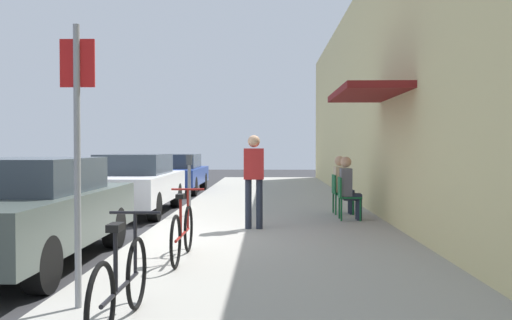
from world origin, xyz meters
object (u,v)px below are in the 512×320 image
Objects in this scene: cafe_chair_0 at (346,195)px; seated_patron_0 at (349,186)px; parked_car_0 at (27,210)px; pedestrian_standing at (254,174)px; seated_patron_1 at (342,183)px; bicycle_0 at (121,284)px; parked_car_1 at (134,183)px; street_sign at (77,143)px; cafe_chair_1 at (339,191)px; parking_meter at (189,180)px; parked_car_2 at (176,173)px; bicycle_1 at (183,232)px.

cafe_chair_0 is 0.20m from seated_patron_0.
pedestrian_standing reaches higher than parked_car_0.
cafe_chair_0 is 0.67× the size of seated_patron_1.
cafe_chair_0 is at bearing 67.27° from bicycle_0.
parked_car_1 reaches higher than bicycle_0.
cafe_chair_0 is (4.83, 3.82, -0.13)m from parked_car_0.
seated_patron_1 is (3.39, 7.07, -0.82)m from street_sign.
cafe_chair_1 is 0.67× the size of seated_patron_1.
cafe_chair_0 is at bearing -9.32° from parking_meter.
cafe_chair_0 is (3.28, -0.54, -0.26)m from parking_meter.
street_sign is 2.99× the size of cafe_chair_1.
cafe_chair_1 is at bearing 93.50° from seated_patron_0.
pedestrian_standing is (2.99, 2.57, 0.37)m from parked_car_0.
street_sign reaches higher than parked_car_2.
cafe_chair_1 is (0.00, 0.98, 0.00)m from cafe_chair_0.
seated_patron_1 is (2.77, 4.94, 0.34)m from bicycle_1.
pedestrian_standing is at bearing -46.87° from parked_car_1.
street_sign reaches higher than parking_meter.
parked_car_2 is 9.30m from cafe_chair_0.
parked_car_0 is at bearing -90.00° from parked_car_2.
cafe_chair_1 is at bearing 61.21° from bicycle_1.
bicycle_0 is at bearing -110.05° from cafe_chair_1.
pedestrian_standing is (-1.84, -2.23, 0.50)m from cafe_chair_1.
parking_meter reaches higher than bicycle_0.
parking_meter is 1.52× the size of cafe_chair_1.
seated_patron_1 is at bearing 49.59° from pedestrian_standing.
pedestrian_standing is at bearing -51.19° from parking_meter.
parked_car_0 is 5.06× the size of cafe_chair_1.
seated_patron_1 is 0.76× the size of pedestrian_standing.
pedestrian_standing is at bearing 40.70° from parked_car_0.
parking_meter is 7.21m from bicycle_0.
parked_car_2 is (0.00, 11.77, -0.04)m from parked_car_0.
parking_meter is 0.77× the size of bicycle_1.
cafe_chair_0 is at bearing 178.65° from seated_patron_0.
seated_patron_0 is 1.00m from cafe_chair_1.
bicycle_1 is (0.57, -4.49, -0.41)m from parking_meter.
bicycle_1 is at bearing -118.79° from cafe_chair_1.
seated_patron_0 is (4.89, 3.82, 0.06)m from parked_car_0.
parked_car_0 is 2.86m from street_sign.
seated_patron_0 is 1.00× the size of seated_patron_1.
parking_meter is 0.51× the size of street_sign.
parked_car_2 is 7.57m from parking_meter.
seated_patron_1 is (0.06, 0.98, 0.19)m from cafe_chair_0.
cafe_chair_0 is at bearing -58.70° from parked_car_2.
pedestrian_standing is (-1.84, -1.25, 0.50)m from cafe_chair_0.
bicycle_1 is at bearing -3.45° from parked_car_0.
parked_car_1 is 3.41× the size of seated_patron_0.
street_sign is at bearing -79.42° from parked_car_1.
seated_patron_1 reaches higher than bicycle_1.
parked_car_1 is 2.09m from parking_meter.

